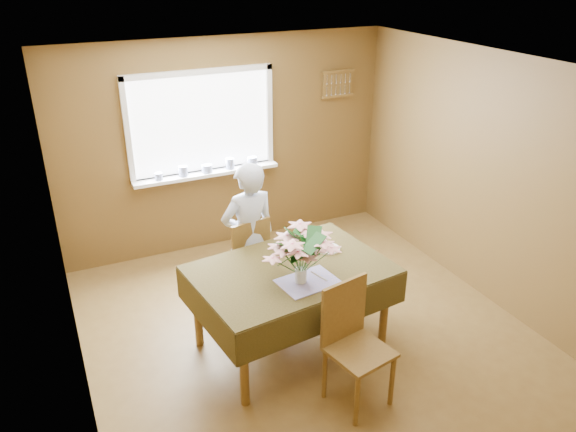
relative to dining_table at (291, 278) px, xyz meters
name	(u,v)px	position (x,y,z in m)	size (l,w,h in m)	color
floor	(313,339)	(0.22, -0.02, -0.71)	(4.50, 4.50, 0.00)	brown
ceiling	(319,70)	(0.22, -0.02, 1.79)	(4.50, 4.50, 0.00)	white
wall_back	(227,145)	(0.22, 2.23, 0.54)	(4.00, 4.00, 0.00)	brown
wall_front	(515,388)	(0.22, -2.27, 0.54)	(4.00, 4.00, 0.00)	brown
wall_left	(67,270)	(-1.78, -0.02, 0.54)	(4.50, 4.50, 0.00)	brown
wall_right	(495,183)	(2.22, -0.02, 0.54)	(4.50, 4.50, 0.00)	brown
window_assembly	(204,141)	(-0.08, 2.18, 0.64)	(1.72, 0.20, 1.22)	white
spoon_rack	(338,84)	(1.67, 2.20, 1.14)	(0.44, 0.05, 0.33)	brown
dining_table	(291,278)	(0.00, 0.00, 0.00)	(1.81, 1.34, 0.82)	brown
chair_far	(246,258)	(-0.11, 0.81, -0.18)	(0.48, 0.48, 0.98)	brown
chair_near	(352,339)	(0.16, -0.79, -0.16)	(0.52, 0.52, 1.03)	brown
seated_woman	(249,238)	(-0.10, 0.77, 0.06)	(0.57, 0.37, 1.56)	white
flower_bouquet	(301,252)	(-0.02, -0.24, 0.39)	(0.51, 0.51, 0.44)	white
side_plate	(328,249)	(0.46, 0.17, 0.11)	(0.22, 0.22, 0.01)	white
table_knife	(319,276)	(0.15, -0.23, 0.11)	(0.02, 0.20, 0.00)	silver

